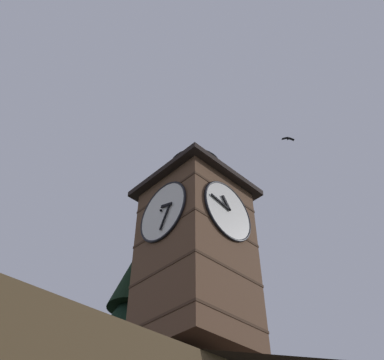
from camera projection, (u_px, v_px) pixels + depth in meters
The scene contains 2 objects.
clock_tower at pixel (196, 247), 17.44m from camera, with size 4.18×4.18×10.01m.
flying_bird_high at pixel (288, 139), 24.99m from camera, with size 0.65×0.54×0.16m.
Camera 1 is at (9.78, 9.46, 1.67)m, focal length 41.49 mm.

